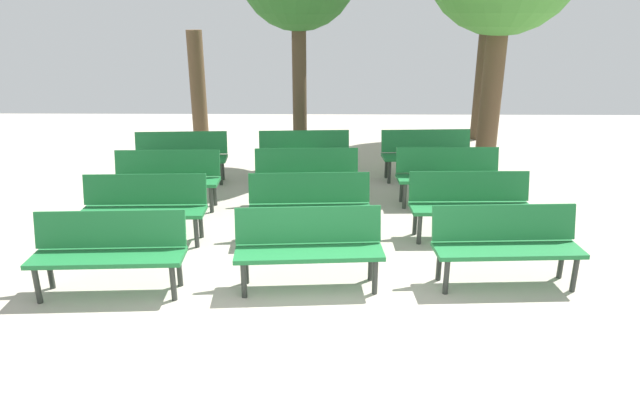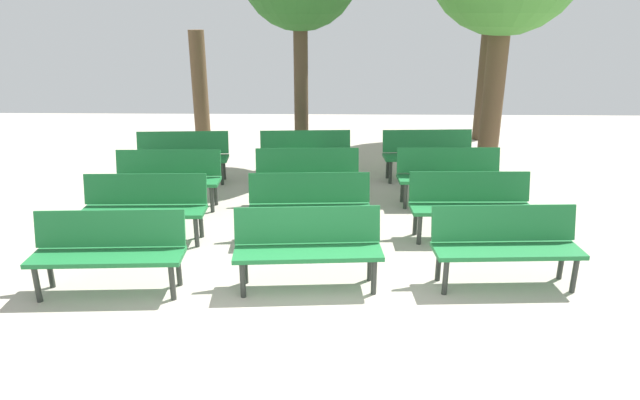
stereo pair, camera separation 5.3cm
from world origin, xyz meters
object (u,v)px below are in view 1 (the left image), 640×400
(bench_r0_c1, at_px, (309,243))
(bench_r3_c1, at_px, (304,153))
(bench_r0_c0, at_px, (109,248))
(bench_r2_c0, at_px, (167,176))
(bench_r3_c2, at_px, (427,152))
(bench_r1_c1, at_px, (310,203))
(bench_r3_c0, at_px, (181,154))
(bench_r1_c0, at_px, (144,205))
(bench_r2_c2, at_px, (448,173))
(tree_1, at_px, (198,93))
(bench_r0_c2, at_px, (506,241))
(bench_r2_c1, at_px, (307,174))
(bench_r1_c2, at_px, (470,201))

(bench_r0_c1, height_order, bench_r3_c1, same)
(bench_r0_c0, bearing_deg, bench_r3_c1, 61.88)
(bench_r2_c0, relative_size, bench_r3_c2, 0.99)
(bench_r0_c1, height_order, bench_r3_c2, same)
(bench_r0_c0, height_order, bench_r1_c1, same)
(bench_r0_c0, distance_m, bench_r3_c0, 4.00)
(bench_r3_c2, bearing_deg, bench_r3_c1, 179.07)
(bench_r3_c0, bearing_deg, bench_r2_c0, -88.72)
(bench_r0_c0, distance_m, bench_r1_c1, 2.56)
(bench_r0_c0, distance_m, bench_r2_c0, 2.66)
(bench_r1_c0, height_order, bench_r3_c0, same)
(bench_r3_c0, distance_m, bench_r3_c2, 4.35)
(bench_r1_c1, bearing_deg, bench_r3_c0, 129.75)
(bench_r0_c1, height_order, bench_r2_c2, same)
(bench_r1_c1, height_order, tree_1, tree_1)
(bench_r0_c0, bearing_deg, bench_r3_c0, 90.34)
(bench_r0_c2, height_order, bench_r2_c1, same)
(bench_r1_c2, distance_m, bench_r2_c1, 2.54)
(bench_r1_c2, distance_m, bench_r3_c1, 3.44)
(tree_1, bearing_deg, bench_r3_c2, -22.55)
(bench_r1_c0, relative_size, bench_r3_c2, 0.99)
(bench_r1_c1, relative_size, bench_r3_c2, 1.00)
(bench_r2_c1, xyz_separation_m, bench_r2_c2, (2.20, 0.09, 0.00))
(bench_r0_c2, bearing_deg, tree_1, 125.65)
(bench_r1_c2, relative_size, bench_r3_c1, 0.99)
(bench_r3_c0, height_order, bench_r3_c2, same)
(bench_r0_c2, distance_m, tree_1, 7.48)
(bench_r0_c0, xyz_separation_m, bench_r0_c2, (4.29, 0.25, 0.00))
(bench_r2_c1, height_order, tree_1, tree_1)
(bench_r3_c1, height_order, tree_1, tree_1)
(bench_r0_c2, height_order, tree_1, tree_1)
(bench_r2_c2, relative_size, bench_r3_c0, 0.99)
(bench_r2_c2, xyz_separation_m, bench_r3_c1, (-2.29, 1.22, 0.00))
(bench_r1_c0, height_order, bench_r2_c0, same)
(bench_r2_c2, bearing_deg, bench_r2_c0, -178.09)
(bench_r3_c2, bearing_deg, bench_r3_c0, 179.45)
(bench_r2_c2, bearing_deg, tree_1, 143.88)
(bench_r2_c0, bearing_deg, bench_r2_c2, 1.65)
(bench_r3_c1, bearing_deg, bench_r2_c0, -148.15)
(bench_r0_c1, xyz_separation_m, bench_r2_c0, (-2.25, 2.50, 0.00))
(bench_r0_c0, distance_m, bench_r1_c2, 4.50)
(bench_r0_c2, relative_size, bench_r3_c0, 1.00)
(bench_r0_c0, bearing_deg, bench_r1_c0, 89.46)
(bench_r1_c0, height_order, bench_r1_c1, same)
(bench_r0_c0, xyz_separation_m, bench_r3_c2, (4.10, 4.23, 0.00))
(bench_r1_c2, bearing_deg, bench_r3_c0, 150.03)
(bench_r0_c2, distance_m, bench_r3_c2, 3.98)
(bench_r0_c2, height_order, bench_r3_c1, same)
(bench_r1_c1, bearing_deg, bench_r1_c2, -0.48)
(bench_r2_c1, bearing_deg, bench_r2_c2, -0.00)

